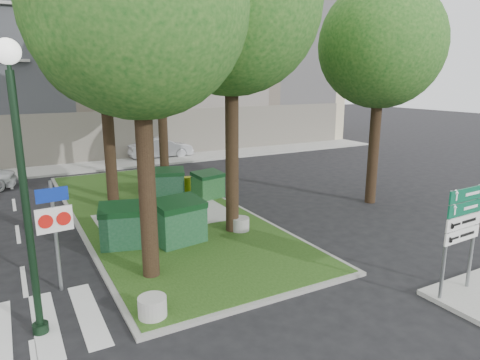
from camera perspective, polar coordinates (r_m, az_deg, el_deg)
ground at (r=10.43m, az=0.91°, el=-16.60°), size 120.00×120.00×0.00m
median_island at (r=17.39m, az=-10.87°, el=-4.10°), size 6.00×16.00×0.12m
median_kerb at (r=17.39m, az=-10.87°, el=-4.13°), size 6.30×16.30×0.10m
building_sidewalk at (r=27.21m, az=-18.85°, el=1.75°), size 42.00×3.00×0.12m
zebra_crossing at (r=10.71m, az=-22.04°, el=-16.76°), size 5.00×3.00×0.01m
apartment_building at (r=34.24m, az=-22.28°, el=17.11°), size 41.00×12.00×16.00m
tree_median_mid at (r=17.36m, az=-17.76°, el=18.63°), size 4.80×4.80×9.99m
tree_median_far at (r=21.25m, az=-10.70°, el=21.58°), size 5.80×5.80×11.93m
tree_street_right at (r=18.82m, az=18.48°, el=18.13°), size 5.00×5.00×10.06m
dumpster_a at (r=13.79m, az=-15.21°, el=-5.89°), size 1.68×1.38×1.36m
dumpster_b at (r=13.72m, az=-8.15°, el=-5.46°), size 1.71×1.32×1.45m
dumpster_c at (r=19.15m, az=-9.46°, el=-0.36°), size 1.58×1.33×1.26m
dumpster_d at (r=18.66m, az=-4.29°, el=-0.67°), size 1.46×1.18×1.19m
bollard_left at (r=9.94m, az=-11.60°, el=-16.22°), size 0.63×0.63×0.45m
bollard_right at (r=14.75m, az=0.02°, el=-5.89°), size 0.63×0.63×0.45m
bollard_mid at (r=14.18m, az=-12.79°, el=-7.18°), size 0.54×0.54×0.38m
litter_bin at (r=19.81m, az=-7.01°, el=-0.58°), size 0.40×0.40×0.69m
street_lamp at (r=9.16m, az=-27.25°, el=2.55°), size 0.47×0.47×5.92m
traffic_sign_pole at (r=11.38m, az=-23.51°, el=-5.08°), size 0.85×0.13×2.85m
directional_sign at (r=11.40m, az=27.50°, el=-5.22°), size 1.32×0.14×2.64m
car_silver at (r=29.13m, az=-10.57°, el=4.24°), size 4.22×1.48×1.39m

